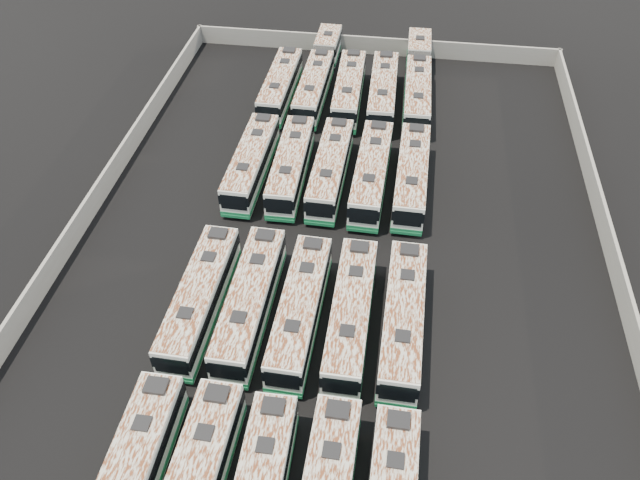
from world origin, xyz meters
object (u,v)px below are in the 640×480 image
(bus_back_far_right, at_px, (418,79))
(bus_midback_left, at_px, (291,166))
(bus_back_far_left, at_px, (280,86))
(bus_midfront_left, at_px, (250,301))
(bus_midfront_right, at_px, (351,314))
(bus_midfront_far_right, at_px, (403,319))
(bus_midback_far_left, at_px, (251,163))
(bus_midback_far_right, at_px, (412,176))
(bus_midback_right, at_px, (371,173))
(bus_midfront_far_left, at_px, (200,298))
(bus_back_center, at_px, (349,90))
(bus_back_right, at_px, (383,92))
(bus_back_left, at_px, (319,73))
(bus_midback_center, at_px, (330,169))
(bus_midfront_center, at_px, (300,310))

(bus_back_far_right, bearing_deg, bus_midback_left, -122.84)
(bus_midback_left, relative_size, bus_back_far_left, 1.00)
(bus_midfront_left, bearing_deg, bus_midfront_right, -0.08)
(bus_midfront_far_right, distance_m, bus_midback_far_left, 22.66)
(bus_midfront_right, xyz_separation_m, bus_midback_far_right, (3.73, 17.16, 0.01))
(bus_midfront_left, bearing_deg, bus_midback_right, 66.65)
(bus_midback_far_right, height_order, bus_back_far_left, bus_midback_far_right)
(bus_midfront_right, relative_size, bus_midback_far_right, 0.99)
(bus_midfront_far_left, height_order, bus_back_center, bus_back_center)
(bus_midfront_left, height_order, bus_midback_right, bus_midback_right)
(bus_midfront_left, bearing_deg, bus_back_right, 77.31)
(bus_midfront_far_left, xyz_separation_m, bus_back_left, (3.74, 35.05, -0.04))
(bus_midfront_far_left, xyz_separation_m, bus_midback_left, (3.75, 17.19, -0.02))
(bus_back_right, bearing_deg, bus_midback_center, -105.84)
(bus_midback_center, bearing_deg, bus_midback_far_left, -177.97)
(bus_midback_center, bearing_deg, bus_midback_right, -1.42)
(bus_midback_far_left, height_order, bus_midback_center, bus_midback_center)
(bus_midfront_center, xyz_separation_m, bus_midfront_right, (3.71, 0.13, 0.01))
(bus_back_left, relative_size, bus_back_right, 1.49)
(bus_back_center, bearing_deg, bus_midfront_left, -98.12)
(bus_back_far_left, bearing_deg, bus_back_left, 43.13)
(bus_midfront_left, xyz_separation_m, bus_back_right, (7.55, 31.57, 0.01))
(bus_midfront_right, distance_m, bus_midback_right, 16.99)
(bus_midfront_far_right, bearing_deg, bus_back_right, 97.48)
(bus_midfront_left, relative_size, bus_back_right, 0.99)
(bus_midback_far_right, distance_m, bus_back_right, 14.99)
(bus_midfront_center, xyz_separation_m, bus_back_far_left, (-7.60, 31.66, -0.02))
(bus_back_left, bearing_deg, bus_midback_far_left, -100.87)
(bus_back_left, bearing_deg, bus_midfront_center, -82.84)
(bus_midfront_right, distance_m, bus_back_right, 31.68)
(bus_midfront_center, relative_size, bus_midback_far_right, 0.99)
(bus_midback_far_left, xyz_separation_m, bus_midback_center, (7.50, 0.13, 0.02))
(bus_back_left, height_order, bus_back_far_right, bus_back_far_right)
(bus_midback_center, relative_size, bus_back_far_left, 1.01)
(bus_back_left, xyz_separation_m, bus_back_center, (3.84, -3.32, 0.06))
(bus_midfront_center, xyz_separation_m, bus_midback_left, (-3.81, 17.25, -0.02))
(bus_midfront_left, bearing_deg, bus_midfront_center, -2.88)
(bus_midfront_right, xyz_separation_m, bus_midback_far_left, (-11.29, 17.03, -0.03))
(bus_midback_far_left, height_order, bus_back_far_right, bus_back_far_right)
(bus_midback_far_right, xyz_separation_m, bus_back_left, (-11.26, 17.82, -0.06))
(bus_midfront_left, bearing_deg, bus_midback_center, 78.44)
(bus_midfront_far_left, relative_size, bus_back_far_left, 1.02)
(bus_back_far_left, relative_size, bus_back_center, 0.98)
(bus_midfront_far_left, xyz_separation_m, bus_midfront_center, (7.55, -0.06, -0.00))
(bus_midfront_center, xyz_separation_m, bus_midback_far_right, (7.45, 17.29, 0.02))
(bus_midfront_far_right, bearing_deg, bus_midback_center, 114.63)
(bus_midfront_center, height_order, bus_back_right, bus_back_right)
(bus_midfront_left, relative_size, bus_midback_center, 1.02)
(bus_midback_left, xyz_separation_m, bus_back_center, (3.83, 14.54, 0.04))
(bus_midback_center, bearing_deg, bus_midfront_center, -88.67)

